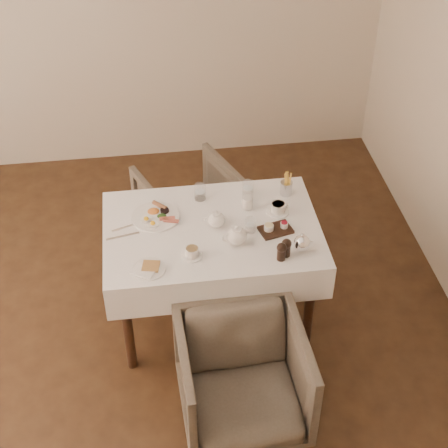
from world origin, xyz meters
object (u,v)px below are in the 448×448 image
object	(u,v)px
table	(212,243)
teapot_centre	(216,219)
armchair_near	(243,379)
armchair_far	(190,207)
breakfast_plate	(156,216)

from	to	relation	value
table	teapot_centre	distance (m)	0.18
armchair_near	teapot_centre	world-z (taller)	teapot_centre
armchair_near	armchair_far	world-z (taller)	armchair_near
table	armchair_far	size ratio (longest dim) A/B	1.95
armchair_near	armchair_far	distance (m)	1.59
table	breakfast_plate	world-z (taller)	breakfast_plate
armchair_far	breakfast_plate	xyz separation A→B (m)	(-0.26, -0.66, 0.47)
armchair_near	teapot_centre	xyz separation A→B (m)	(-0.04, 0.79, 0.50)
table	breakfast_plate	size ratio (longest dim) A/B	4.39
teapot_centre	armchair_near	bearing A→B (deg)	-81.44
armchair_near	breakfast_plate	distance (m)	1.10
armchair_far	teapot_centre	bearing A→B (deg)	74.15
table	armchair_near	bearing A→B (deg)	-84.83
breakfast_plate	teapot_centre	bearing A→B (deg)	-40.18
table	breakfast_plate	bearing A→B (deg)	155.42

